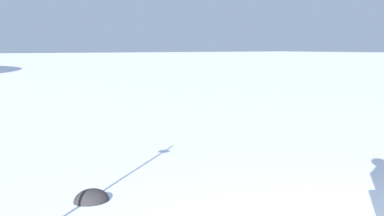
{
  "coord_description": "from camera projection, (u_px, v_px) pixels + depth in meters",
  "views": [
    {
      "loc": [
        -3.16,
        -1.57,
        1.78
      ],
      "look_at": [
        0.22,
        3.34,
        1.0
      ],
      "focal_mm": 43.37,
      "sensor_mm": 36.0,
      "label": 1
    }
  ],
  "objects": [
    {
      "name": "rock_mid",
      "position": [
        92.0,
        201.0,
        5.4
      ],
      "size": [
        0.42,
        0.36,
        0.29
      ],
      "color": "#282628",
      "rests_on": "ground"
    }
  ]
}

